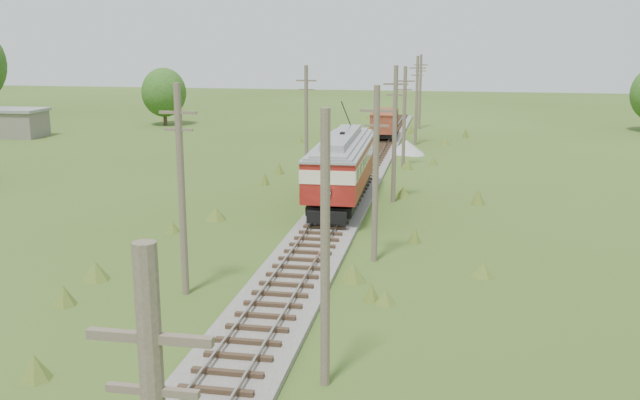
# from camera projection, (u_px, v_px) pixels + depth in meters

# --- Properties ---
(railbed_main) EXTENTS (3.60, 96.00, 0.57)m
(railbed_main) POSITION_uv_depth(u_px,v_px,m) (352.00, 188.00, 51.01)
(railbed_main) COLOR #605B54
(railbed_main) RESTS_ON ground
(streetcar) EXTENTS (3.51, 13.82, 6.28)m
(streetcar) POSITION_uv_depth(u_px,v_px,m) (342.00, 163.00, 45.89)
(streetcar) COLOR black
(streetcar) RESTS_ON ground
(gondola) EXTENTS (2.62, 7.68, 2.54)m
(gondola) POSITION_uv_depth(u_px,v_px,m) (384.00, 122.00, 75.00)
(gondola) COLOR black
(gondola) RESTS_ON ground
(gravel_pile) EXTENTS (3.42, 3.63, 1.24)m
(gravel_pile) POSITION_uv_depth(u_px,v_px,m) (408.00, 147.00, 66.98)
(gravel_pile) COLOR gray
(gravel_pile) RESTS_ON ground
(utility_pole_r_1) EXTENTS (0.30, 0.30, 8.80)m
(utility_pole_r_1) POSITION_uv_depth(u_px,v_px,m) (325.00, 252.00, 21.72)
(utility_pole_r_1) COLOR brown
(utility_pole_r_1) RESTS_ON ground
(utility_pole_r_2) EXTENTS (1.60, 0.30, 8.60)m
(utility_pole_r_2) POSITION_uv_depth(u_px,v_px,m) (376.00, 173.00, 34.14)
(utility_pole_r_2) COLOR brown
(utility_pole_r_2) RESTS_ON ground
(utility_pole_r_3) EXTENTS (1.60, 0.30, 9.00)m
(utility_pole_r_3) POSITION_uv_depth(u_px,v_px,m) (395.00, 133.00, 46.58)
(utility_pole_r_3) COLOR brown
(utility_pole_r_3) RESTS_ON ground
(utility_pole_r_4) EXTENTS (1.60, 0.30, 8.40)m
(utility_pole_r_4) POSITION_uv_depth(u_px,v_px,m) (404.00, 116.00, 59.14)
(utility_pole_r_4) COLOR brown
(utility_pole_r_4) RESTS_ON ground
(utility_pole_r_5) EXTENTS (1.60, 0.30, 8.90)m
(utility_pole_r_5) POSITION_uv_depth(u_px,v_px,m) (417.00, 100.00, 71.48)
(utility_pole_r_5) COLOR brown
(utility_pole_r_5) RESTS_ON ground
(utility_pole_r_6) EXTENTS (1.60, 0.30, 8.70)m
(utility_pole_r_6) POSITION_uv_depth(u_px,v_px,m) (420.00, 91.00, 84.00)
(utility_pole_r_6) COLOR brown
(utility_pole_r_6) RESTS_ON ground
(utility_pole_l_a) EXTENTS (1.60, 0.30, 9.00)m
(utility_pole_l_a) POSITION_uv_depth(u_px,v_px,m) (181.00, 189.00, 29.64)
(utility_pole_l_a) COLOR brown
(utility_pole_l_a) RESTS_ON ground
(utility_pole_l_b) EXTENTS (1.60, 0.30, 8.60)m
(utility_pole_l_b) POSITION_uv_depth(u_px,v_px,m) (306.00, 118.00, 56.59)
(utility_pole_l_b) COLOR brown
(utility_pole_l_b) RESTS_ON ground
(tree_mid_a) EXTENTS (5.46, 5.46, 7.03)m
(tree_mid_a) POSITION_uv_depth(u_px,v_px,m) (164.00, 92.00, 87.60)
(tree_mid_a) COLOR #38281C
(tree_mid_a) RESTS_ON ground
(shed) EXTENTS (6.40, 4.40, 3.10)m
(shed) POSITION_uv_depth(u_px,v_px,m) (15.00, 123.00, 77.77)
(shed) COLOR slate
(shed) RESTS_ON ground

